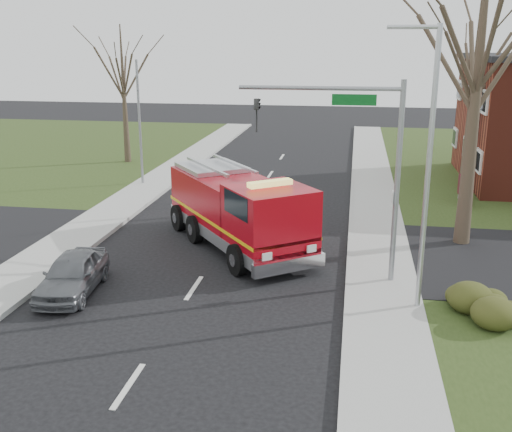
# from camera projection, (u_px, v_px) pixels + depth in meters

# --- Properties ---
(ground) EXTENTS (120.00, 120.00, 0.00)m
(ground) POSITION_uv_depth(u_px,v_px,m) (194.00, 288.00, 19.98)
(ground) COLOR black
(ground) RESTS_ON ground
(sidewalk_right) EXTENTS (2.40, 80.00, 0.15)m
(sidewalk_right) POSITION_uv_depth(u_px,v_px,m) (383.00, 299.00, 18.99)
(sidewalk_right) COLOR #999994
(sidewalk_right) RESTS_ON ground
(sidewalk_left) EXTENTS (2.40, 80.00, 0.15)m
(sidewalk_left) POSITION_uv_depth(u_px,v_px,m) (22.00, 275.00, 20.93)
(sidewalk_left) COLOR #999994
(sidewalk_left) RESTS_ON ground
(health_center_sign) EXTENTS (0.12, 2.00, 1.40)m
(health_center_sign) POSITION_uv_depth(u_px,v_px,m) (462.00, 188.00, 29.92)
(health_center_sign) COLOR #4A111A
(health_center_sign) RESTS_ON ground
(hedge_corner) EXTENTS (2.80, 2.00, 0.90)m
(hedge_corner) POSITION_uv_depth(u_px,v_px,m) (483.00, 303.00, 17.46)
(hedge_corner) COLOR #2C3413
(hedge_corner) RESTS_ON lawn_right
(bare_tree_near) EXTENTS (6.00, 6.00, 12.00)m
(bare_tree_near) POSITION_uv_depth(u_px,v_px,m) (480.00, 56.00, 22.09)
(bare_tree_near) COLOR #3B2D23
(bare_tree_near) RESTS_ON ground
(bare_tree_far) EXTENTS (5.25, 5.25, 10.50)m
(bare_tree_far) POSITION_uv_depth(u_px,v_px,m) (475.00, 71.00, 30.64)
(bare_tree_far) COLOR #3B2D23
(bare_tree_far) RESTS_ON ground
(bare_tree_left) EXTENTS (4.50, 4.50, 9.00)m
(bare_tree_left) POSITION_uv_depth(u_px,v_px,m) (123.00, 79.00, 38.93)
(bare_tree_left) COLOR #3B2D23
(bare_tree_left) RESTS_ON ground
(traffic_signal_mast) EXTENTS (5.29, 0.18, 6.80)m
(traffic_signal_mast) POSITION_uv_depth(u_px,v_px,m) (359.00, 145.00, 19.26)
(traffic_signal_mast) COLOR gray
(traffic_signal_mast) RESTS_ON ground
(streetlight_pole) EXTENTS (1.48, 0.16, 8.40)m
(streetlight_pole) POSITION_uv_depth(u_px,v_px,m) (427.00, 164.00, 17.11)
(streetlight_pole) COLOR #B7BABF
(streetlight_pole) RESTS_ON ground
(utility_pole_far) EXTENTS (0.14, 0.14, 7.00)m
(utility_pole_far) POSITION_uv_depth(u_px,v_px,m) (140.00, 124.00, 33.33)
(utility_pole_far) COLOR gray
(utility_pole_far) RESTS_ON ground
(fire_engine) EXTENTS (7.00, 8.07, 3.24)m
(fire_engine) POSITION_uv_depth(u_px,v_px,m) (239.00, 212.00, 23.56)
(fire_engine) COLOR #9B0711
(fire_engine) RESTS_ON ground
(parked_car_maroon) EXTENTS (1.95, 4.01, 1.32)m
(parked_car_maroon) POSITION_uv_depth(u_px,v_px,m) (72.00, 274.00, 19.45)
(parked_car_maroon) COLOR #5B5E62
(parked_car_maroon) RESTS_ON ground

